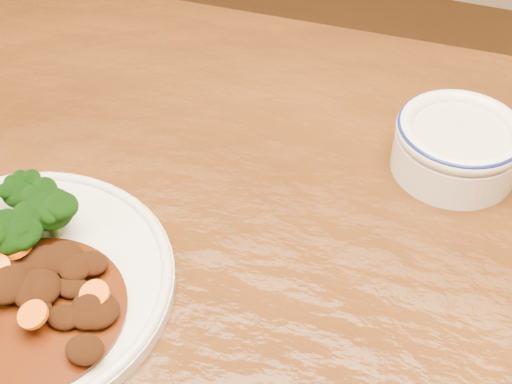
% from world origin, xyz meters
% --- Properties ---
extents(dining_table, '(1.53, 0.96, 0.75)m').
position_xyz_m(dining_table, '(-0.00, 0.00, 0.67)').
color(dining_table, '#572E0F').
rests_on(dining_table, ground).
extents(dinner_plate, '(0.27, 0.27, 0.02)m').
position_xyz_m(dinner_plate, '(-0.24, -0.06, 0.76)').
color(dinner_plate, silver).
rests_on(dinner_plate, dining_table).
extents(mince_stew, '(0.16, 0.16, 0.03)m').
position_xyz_m(mince_stew, '(-0.21, -0.07, 0.77)').
color(mince_stew, '#4E1E08').
rests_on(mince_stew, dinner_plate).
extents(dip_bowl, '(0.12, 0.12, 0.06)m').
position_xyz_m(dip_bowl, '(0.08, 0.23, 0.78)').
color(dip_bowl, white).
rests_on(dip_bowl, dining_table).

